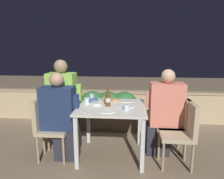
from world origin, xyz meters
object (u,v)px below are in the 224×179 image
Objects in this scene: chair_right_near at (183,128)px; chair_right_far at (177,120)px; person_coral_top at (164,113)px; potted_plant at (55,106)px; chair_left_far at (53,116)px; person_navy_jumper at (61,117)px; beer_bottle at (108,99)px; person_green_blouse at (65,106)px; chair_left_near at (48,123)px.

chair_right_near is 1.00× the size of chair_right_far.
person_coral_top is 1.63× the size of potted_plant.
chair_left_far is 1.12× the size of potted_plant.
beer_bottle is (0.63, 0.13, 0.23)m from person_navy_jumper.
chair_right_far is 0.22m from person_coral_top.
potted_plant is at bearing 158.74° from person_coral_top.
chair_right_far is at bearing -0.00° from person_coral_top.
beer_bottle is (-0.78, -0.12, 0.22)m from person_coral_top.
chair_right_near reaches higher than potted_plant.
person_green_blouse reaches higher than beer_bottle.
beer_bottle reaches higher than chair_left_far.
chair_left_far is 1.00× the size of chair_right_far.
person_green_blouse is at bearing 170.02° from chair_right_near.
person_coral_top is at bearing -21.26° from potted_plant.
chair_left_far is (-0.03, 0.26, 0.00)m from chair_left_near.
person_navy_jumper is 0.98× the size of person_coral_top.
beer_bottle is at bearing 170.65° from chair_right_near.
beer_bottle is at bearing -8.53° from chair_left_far.
chair_right_far is (1.63, -0.01, -0.17)m from person_green_blouse.
person_green_blouse is 1.10× the size of person_coral_top.
person_navy_jumper is 0.35m from chair_left_far.
chair_left_near is 0.21m from person_navy_jumper.
beer_bottle is at bearing -37.96° from potted_plant.
beer_bottle reaches higher than potted_plant.
chair_right_far is at bearing -0.27° from person_green_blouse.
person_coral_top is (1.44, -0.01, -0.07)m from person_green_blouse.
chair_right_far is (1.82, -0.01, 0.00)m from chair_left_far.
chair_right_near is 0.28m from chair_right_far.
chair_left_near is 1.81m from chair_right_far.
chair_right_near is at bearing -1.09° from chair_left_near.
beer_bottle is (0.85, -0.13, 0.32)m from chair_left_far.
chair_left_near is 1.12× the size of potted_plant.
chair_left_near is 1.00× the size of chair_left_far.
chair_left_near is 1.00× the size of chair_right_far.
person_green_blouse reaches higher than chair_right_far.
person_coral_top reaches higher than potted_plant.
person_coral_top is (1.63, -0.01, 0.10)m from chair_left_far.
chair_left_far is 0.91m from beer_bottle.
person_green_blouse is 1.64m from chair_right_far.
person_navy_jumper is at bearing -64.87° from potted_plant.
person_green_blouse reaches higher than person_navy_jumper.
chair_right_far is 1.12× the size of potted_plant.
chair_right_far is 3.31× the size of beer_bottle.
potted_plant is (-0.24, 0.72, -0.05)m from chair_left_far.
person_green_blouse reaches higher than potted_plant.
chair_left_near reaches higher than potted_plant.
person_green_blouse is (0.16, 0.26, 0.17)m from chair_left_near.
chair_left_far is 0.69× the size of person_coral_top.
chair_left_far is 3.31× the size of beer_bottle.
person_navy_jumper is 1.42× the size of chair_right_near.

